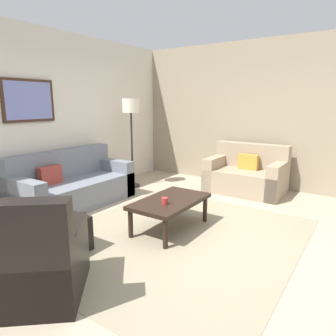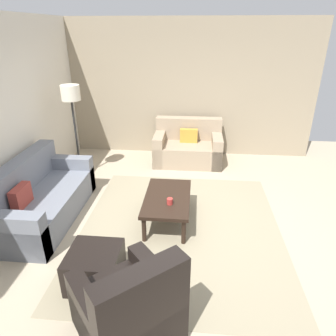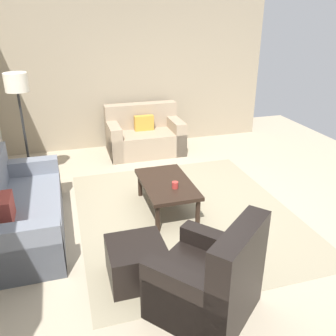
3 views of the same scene
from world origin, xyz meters
name	(u,v)px [view 3 (image 3 of 3)]	position (x,y,z in m)	size (l,w,h in m)	color
ground_plane	(186,214)	(0.00, 0.00, 0.00)	(8.00, 8.00, 0.00)	tan
stone_feature_panel	(135,73)	(3.00, 0.00, 1.40)	(0.12, 5.20, 2.80)	gray
area_rug	(186,213)	(0.00, 0.00, 0.00)	(3.19, 2.77, 0.01)	gray
couch_main	(14,213)	(0.11, 2.11, 0.30)	(1.94, 0.88, 0.88)	slate
couch_loveseat	(144,136)	(2.46, -0.01, 0.30)	(0.86, 1.37, 0.88)	gray
armchair_leather	(212,285)	(-1.69, 0.35, 0.31)	(1.13, 1.13, 0.95)	black
ottoman	(137,262)	(-1.06, 0.89, 0.20)	(0.56, 0.56, 0.40)	black
coffee_table	(167,186)	(0.19, 0.21, 0.36)	(1.10, 0.64, 0.41)	black
cup	(175,185)	(-0.01, 0.15, 0.45)	(0.08, 0.08, 0.09)	#B2332D
lamp_standing	(18,94)	(1.52, 2.00, 1.41)	(0.32, 0.32, 1.71)	black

